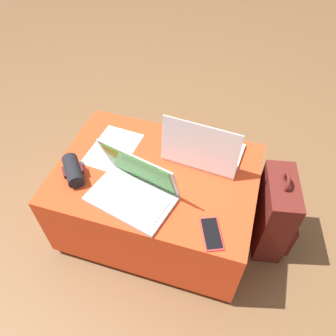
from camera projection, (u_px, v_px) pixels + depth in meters
ground_plane at (158, 224)px, 1.89m from camera, size 14.00×14.00×0.00m
ottoman at (157, 201)px, 1.72m from camera, size 0.95×0.67×0.47m
laptop_near at (134, 188)px, 1.42m from camera, size 0.41×0.31×0.24m
laptop_far at (203, 150)px, 1.57m from camera, size 0.38×0.27×0.26m
cell_phone at (212, 234)px, 1.32m from camera, size 0.13×0.17×0.01m
backpack at (274, 215)px, 1.67m from camera, size 0.23×0.32×0.54m
paper_sheet at (113, 149)px, 1.65m from camera, size 0.23×0.31×0.00m
wrist_brace at (73, 170)px, 1.50m from camera, size 0.16×0.17×0.07m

